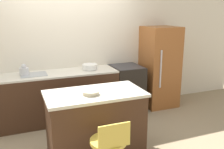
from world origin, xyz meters
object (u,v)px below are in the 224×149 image
Objects in this scene: kettle at (24,70)px; oven_range at (127,88)px; refrigerator at (159,67)px; mixing_bowl at (90,67)px.

oven_range is at bearing -0.52° from kettle.
kettle is at bearing 179.59° from refrigerator.
refrigerator is (0.75, -0.00, 0.38)m from oven_range.
kettle is 0.69× the size of mixing_bowl.
refrigerator is 5.94× the size of mixing_bowl.
mixing_bowl is (1.17, 0.00, -0.03)m from kettle.
mixing_bowl is (-0.76, 0.02, 0.51)m from oven_range.
refrigerator is at bearing -0.15° from oven_range.
kettle is at bearing 180.00° from mixing_bowl.
refrigerator reaches higher than oven_range.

